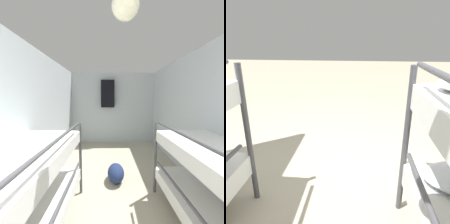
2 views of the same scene
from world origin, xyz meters
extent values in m
cube|color=silver|center=(-1.41, 2.63, 1.18)|extent=(0.06, 5.38, 2.36)
cube|color=silver|center=(1.41, 2.63, 1.18)|extent=(0.06, 5.38, 2.36)
cube|color=silver|center=(0.00, 5.29, 1.18)|extent=(2.88, 0.06, 2.36)
cylinder|color=#4C4C51|center=(-0.59, 2.46, 0.57)|extent=(0.04, 0.04, 1.13)
cube|color=white|center=(-0.99, 1.52, 0.33)|extent=(0.79, 1.93, 0.16)
cylinder|color=#4C4C51|center=(-0.59, 1.52, 0.55)|extent=(0.03, 1.64, 0.03)
cube|color=white|center=(-0.99, 1.52, 0.93)|extent=(0.79, 1.93, 0.16)
cylinder|color=#4C4C51|center=(-0.59, 1.52, 1.15)|extent=(0.03, 1.64, 0.03)
cylinder|color=#4C4C51|center=(0.59, 2.46, 0.57)|extent=(0.04, 0.04, 1.13)
cube|color=white|center=(0.99, 1.52, 0.33)|extent=(0.79, 1.93, 0.16)
cylinder|color=#4C4C51|center=(0.59, 1.52, 0.55)|extent=(0.03, 1.64, 0.03)
cylinder|color=#4C4C51|center=(0.59, 1.52, 1.15)|extent=(0.03, 1.64, 0.03)
ellipsoid|color=navy|center=(-0.02, 2.80, 0.15)|extent=(0.30, 0.49, 0.30)
cube|color=black|center=(-0.18, 5.14, 1.66)|extent=(0.44, 0.12, 0.90)
sphere|color=#F4EFCC|center=(0.00, 1.53, 2.30)|extent=(0.24, 0.24, 0.24)
camera|label=1|loc=(-0.14, 0.18, 1.51)|focal=24.00mm
camera|label=2|loc=(-0.25, 2.02, 1.31)|focal=35.00mm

